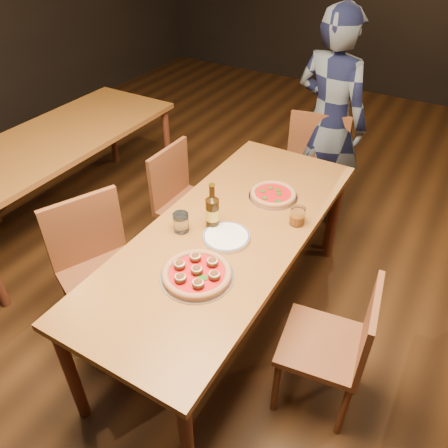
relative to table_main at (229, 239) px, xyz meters
The scene contains 15 objects.
ground 0.68m from the table_main, ahead, with size 9.00×9.00×0.00m, color black.
room_shell 1.18m from the table_main, ahead, with size 9.00×9.00×9.00m.
table_main is the anchor object (origin of this frame).
table_left 1.73m from the table_main, 169.99° to the left, with size 0.80×2.00×0.75m.
chair_main_nw 0.74m from the table_main, 141.49° to the right, with size 0.44×0.44×0.95m, color brown, non-canonical shape.
chair_main_sw 0.73m from the table_main, 140.89° to the left, with size 0.42×0.42×0.90m, color brown, non-canonical shape.
chair_main_e 0.74m from the table_main, 17.61° to the right, with size 0.40×0.40×0.86m, color brown, non-canonical shape.
chair_end 1.17m from the table_main, 86.99° to the left, with size 0.45×0.45×0.96m, color brown, non-canonical shape.
pizza_meatball 0.41m from the table_main, 82.31° to the right, with size 0.36×0.36×0.07m.
pizza_margherita 0.43m from the table_main, 79.79° to the left, with size 0.30×0.30×0.04m.
plate_stack 0.12m from the table_main, 68.51° to the right, with size 0.25×0.25×0.02m, color white.
beer_bottle 0.19m from the table_main, 164.13° to the right, with size 0.08×0.08×0.27m.
water_glass 0.29m from the table_main, 148.29° to the right, with size 0.09×0.09×0.11m, color white.
amber_glass 0.40m from the table_main, 38.45° to the left, with size 0.08×0.08×0.10m, color #AD5813.
diner 1.45m from the table_main, 87.96° to the left, with size 0.61×0.40×1.67m, color black.
Camera 1 is at (0.93, -1.63, 2.23)m, focal length 35.00 mm.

